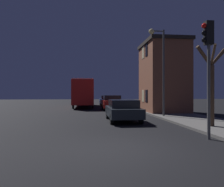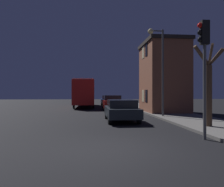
# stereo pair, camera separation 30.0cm
# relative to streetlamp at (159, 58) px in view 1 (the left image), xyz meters

# --- Properties ---
(ground_plane) EXTENTS (120.00, 120.00, 0.00)m
(ground_plane) POSITION_rel_streetlamp_xyz_m (-4.17, -8.57, -4.33)
(ground_plane) COLOR black
(brick_building) EXTENTS (3.66, 5.05, 6.35)m
(brick_building) POSITION_rel_streetlamp_xyz_m (1.69, 4.02, -1.01)
(brick_building) COLOR brown
(brick_building) RESTS_ON sidewalk
(streetlamp) EXTENTS (1.17, 0.40, 6.30)m
(streetlamp) POSITION_rel_streetlamp_xyz_m (0.00, 0.00, 0.00)
(streetlamp) COLOR #4C4C4C
(streetlamp) RESTS_ON sidewalk
(traffic_light) EXTENTS (0.43, 0.24, 4.50)m
(traffic_light) POSITION_rel_streetlamp_xyz_m (-0.60, -7.50, -1.11)
(traffic_light) COLOR #4C4C4C
(traffic_light) RESTS_ON ground
(bare_tree) EXTENTS (1.85, 1.20, 3.96)m
(bare_tree) POSITION_rel_streetlamp_xyz_m (0.94, -5.10, -2.25)
(bare_tree) COLOR #473323
(bare_tree) RESTS_ON sidewalk
(bus) EXTENTS (2.44, 10.80, 3.42)m
(bus) POSITION_rel_streetlamp_xyz_m (-5.76, 13.60, -2.29)
(bus) COLOR red
(bus) RESTS_ON ground
(car_near_lane) EXTENTS (1.87, 4.24, 1.35)m
(car_near_lane) POSITION_rel_streetlamp_xyz_m (-2.97, -1.74, -3.61)
(car_near_lane) COLOR black
(car_near_lane) RESTS_ON ground
(car_mid_lane) EXTENTS (1.89, 3.91, 1.56)m
(car_mid_lane) POSITION_rel_streetlamp_xyz_m (-2.70, 7.37, -3.51)
(car_mid_lane) COLOR #B21E19
(car_mid_lane) RESTS_ON ground
(car_far_lane) EXTENTS (1.81, 4.64, 1.46)m
(car_far_lane) POSITION_rel_streetlamp_xyz_m (-2.52, 16.21, -3.55)
(car_far_lane) COLOR navy
(car_far_lane) RESTS_ON ground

